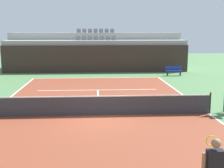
% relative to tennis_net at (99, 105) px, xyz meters
% --- Properties ---
extents(ground_plane, '(80.00, 80.00, 0.00)m').
position_rel_tennis_net_xyz_m(ground_plane, '(0.00, 0.00, -0.51)').
color(ground_plane, '#477042').
extents(court_surface, '(11.00, 24.00, 0.01)m').
position_rel_tennis_net_xyz_m(court_surface, '(0.00, 0.00, -0.50)').
color(court_surface, brown).
rests_on(court_surface, ground_plane).
extents(baseline_far, '(11.00, 0.10, 0.00)m').
position_rel_tennis_net_xyz_m(baseline_far, '(0.00, 11.95, -0.50)').
color(baseline_far, white).
rests_on(baseline_far, court_surface).
extents(sideline_right, '(0.10, 24.00, 0.00)m').
position_rel_tennis_net_xyz_m(sideline_right, '(5.45, 0.00, -0.50)').
color(sideline_right, white).
rests_on(sideline_right, court_surface).
extents(service_line_far, '(8.26, 0.10, 0.00)m').
position_rel_tennis_net_xyz_m(service_line_far, '(0.00, 6.40, -0.50)').
color(service_line_far, white).
rests_on(service_line_far, court_surface).
extents(centre_service_line, '(0.10, 6.40, 0.00)m').
position_rel_tennis_net_xyz_m(centre_service_line, '(0.00, 3.20, -0.50)').
color(centre_service_line, white).
rests_on(centre_service_line, court_surface).
extents(back_wall, '(18.31, 0.30, 2.66)m').
position_rel_tennis_net_xyz_m(back_wall, '(0.00, 15.56, 0.82)').
color(back_wall, '#33231E').
rests_on(back_wall, ground_plane).
extents(stands_tier_lower, '(18.31, 2.40, 3.13)m').
position_rel_tennis_net_xyz_m(stands_tier_lower, '(0.00, 16.91, 1.05)').
color(stands_tier_lower, '#9E9E99').
rests_on(stands_tier_lower, ground_plane).
extents(stands_tier_upper, '(18.31, 2.40, 3.86)m').
position_rel_tennis_net_xyz_m(stands_tier_upper, '(0.00, 19.31, 1.42)').
color(stands_tier_upper, '#9E9E99').
rests_on(stands_tier_upper, ground_plane).
extents(seating_row_lower, '(4.10, 0.44, 0.44)m').
position_rel_tennis_net_xyz_m(seating_row_lower, '(-0.00, 17.01, 2.74)').
color(seating_row_lower, slate).
rests_on(seating_row_lower, stands_tier_lower).
extents(seating_row_upper, '(4.10, 0.44, 0.44)m').
position_rel_tennis_net_xyz_m(seating_row_upper, '(-0.00, 19.41, 3.48)').
color(seating_row_upper, slate).
rests_on(seating_row_upper, stands_tier_upper).
extents(tennis_net, '(11.08, 0.08, 1.07)m').
position_rel_tennis_net_xyz_m(tennis_net, '(0.00, 0.00, 0.00)').
color(tennis_net, black).
rests_on(tennis_net, court_surface).
extents(player_bench, '(1.50, 0.40, 0.85)m').
position_rel_tennis_net_xyz_m(player_bench, '(7.10, 12.92, -0.00)').
color(player_bench, navy).
rests_on(player_bench, ground_plane).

